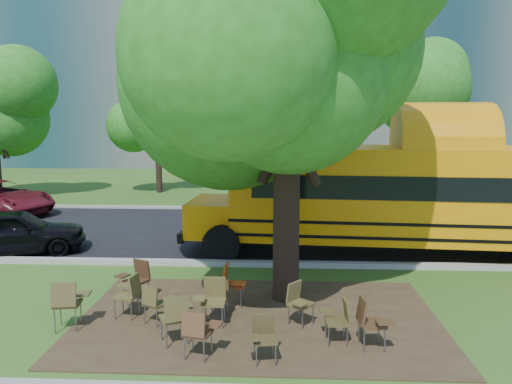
# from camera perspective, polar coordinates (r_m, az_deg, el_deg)

# --- Properties ---
(ground) EXTENTS (160.00, 160.00, 0.00)m
(ground) POSITION_cam_1_polar(r_m,az_deg,el_deg) (10.67, -5.09, -13.09)
(ground) COLOR #2F4F18
(ground) RESTS_ON ground
(dirt_patch) EXTENTS (7.00, 4.50, 0.03)m
(dirt_patch) POSITION_cam_1_polar(r_m,az_deg,el_deg) (10.12, 0.30, -14.21)
(dirt_patch) COLOR #382819
(dirt_patch) RESTS_ON ground
(asphalt_road) EXTENTS (80.00, 8.00, 0.04)m
(asphalt_road) POSITION_cam_1_polar(r_m,az_deg,el_deg) (17.33, -1.90, -4.51)
(asphalt_road) COLOR black
(asphalt_road) RESTS_ON ground
(kerb_near) EXTENTS (80.00, 0.25, 0.14)m
(kerb_near) POSITION_cam_1_polar(r_m,az_deg,el_deg) (13.46, -3.32, -8.13)
(kerb_near) COLOR gray
(kerb_near) RESTS_ON ground
(kerb_far) EXTENTS (80.00, 0.25, 0.14)m
(kerb_far) POSITION_cam_1_polar(r_m,az_deg,el_deg) (21.32, -0.99, -1.90)
(kerb_far) COLOR gray
(kerb_far) RESTS_ON ground
(building_main) EXTENTS (38.00, 16.00, 22.00)m
(building_main) POSITION_cam_1_polar(r_m,az_deg,el_deg) (47.31, -9.04, 17.01)
(building_main) COLOR #62615D
(building_main) RESTS_ON ground
(bg_tree_2) EXTENTS (4.80, 4.80, 6.62)m
(bg_tree_2) POSITION_cam_1_polar(r_m,az_deg,el_deg) (26.61, -11.22, 8.97)
(bg_tree_2) COLOR black
(bg_tree_2) RESTS_ON ground
(bg_tree_3) EXTENTS (5.60, 5.60, 7.84)m
(bg_tree_3) POSITION_cam_1_polar(r_m,az_deg,el_deg) (24.74, 18.63, 10.64)
(bg_tree_3) COLOR black
(bg_tree_3) RESTS_ON ground
(main_tree) EXTENTS (7.20, 7.20, 9.28)m
(main_tree) POSITION_cam_1_polar(r_m,az_deg,el_deg) (10.54, 3.68, 18.04)
(main_tree) COLOR black
(main_tree) RESTS_ON ground
(school_bus) EXTENTS (12.90, 3.73, 3.11)m
(school_bus) POSITION_cam_1_polar(r_m,az_deg,el_deg) (14.75, 19.68, -0.26)
(school_bus) COLOR orange
(school_bus) RESTS_ON ground
(chair_0) EXTENTS (0.64, 0.64, 0.96)m
(chair_0) POSITION_cam_1_polar(r_m,az_deg,el_deg) (10.03, -20.72, -11.44)
(chair_0) COLOR #4A4120
(chair_0) RESTS_ON ground
(chair_1) EXTENTS (0.67, 0.53, 0.80)m
(chair_1) POSITION_cam_1_polar(r_m,az_deg,el_deg) (9.84, -11.43, -12.05)
(chair_1) COLOR #49401F
(chair_1) RESTS_ON ground
(chair_2) EXTENTS (0.62, 0.74, 0.92)m
(chair_2) POSITION_cam_1_polar(r_m,az_deg,el_deg) (8.96, -9.12, -13.58)
(chair_2) COLOR #4F4922
(chair_2) RESTS_ON ground
(chair_3) EXTENTS (0.59, 0.54, 0.92)m
(chair_3) POSITION_cam_1_polar(r_m,az_deg,el_deg) (9.67, -4.99, -11.82)
(chair_3) COLOR brown
(chair_3) RESTS_ON ground
(chair_4) EXTENTS (0.65, 0.51, 0.86)m
(chair_4) POSITION_cam_1_polar(r_m,az_deg,el_deg) (8.41, -6.63, -15.32)
(chair_4) COLOR #4F2F1C
(chair_4) RESTS_ON ground
(chair_5) EXTENTS (0.53, 0.53, 0.78)m
(chair_5) POSITION_cam_1_polar(r_m,az_deg,el_deg) (8.31, 0.80, -15.92)
(chair_5) COLOR #41371C
(chair_5) RESTS_ON ground
(chair_6) EXTENTS (0.51, 0.54, 0.82)m
(chair_6) POSITION_cam_1_polar(r_m,az_deg,el_deg) (9.03, 9.49, -13.86)
(chair_6) COLOR #463D1E
(chair_6) RESTS_ON ground
(chair_7) EXTENTS (0.58, 0.60, 0.90)m
(chair_7) POSITION_cam_1_polar(r_m,az_deg,el_deg) (8.89, 12.86, -13.96)
(chair_7) COLOR #422B17
(chair_7) RESTS_ON ground
(chair_8) EXTENTS (0.52, 0.64, 0.88)m
(chair_8) POSITION_cam_1_polar(r_m,az_deg,el_deg) (10.28, -14.26, -10.93)
(chair_8) COLOR #4F4922
(chair_8) RESTS_ON ground
(chair_9) EXTENTS (0.74, 0.58, 0.89)m
(chair_9) POSITION_cam_1_polar(r_m,az_deg,el_deg) (11.15, -13.46, -9.33)
(chair_9) COLOR #3D2515
(chair_9) RESTS_ON ground
(chair_10) EXTENTS (0.52, 0.61, 0.89)m
(chair_10) POSITION_cam_1_polar(r_m,az_deg,el_deg) (10.57, -2.86, -10.11)
(chair_10) COLOR #B94613
(chair_10) RESTS_ON ground
(chair_11) EXTENTS (0.52, 0.55, 0.77)m
(chair_11) POSITION_cam_1_polar(r_m,az_deg,el_deg) (10.17, -4.12, -11.31)
(chair_11) COLOR #412917
(chair_11) RESTS_ON ground
(chair_12) EXTENTS (0.57, 0.72, 0.84)m
(chair_12) POSITION_cam_1_polar(r_m,az_deg,el_deg) (9.66, 4.83, -12.15)
(chair_12) COLOR brown
(chair_12) RESTS_ON ground
(black_car) EXTENTS (4.23, 2.77, 1.34)m
(black_car) POSITION_cam_1_polar(r_m,az_deg,el_deg) (15.97, -26.00, -4.12)
(black_car) COLOR black
(black_car) RESTS_ON ground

